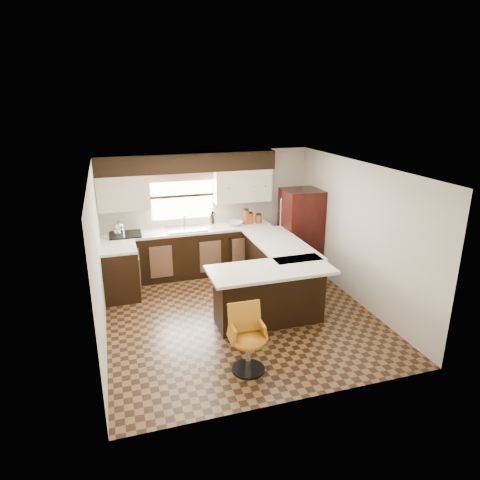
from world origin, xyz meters
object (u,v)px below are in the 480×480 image
object	(u,v)px
refrigerator	(300,231)
bar_chair	(248,340)
peninsula_return	(269,296)
peninsula_long	(277,269)

from	to	relation	value
refrigerator	bar_chair	size ratio (longest dim) A/B	1.89
bar_chair	peninsula_return	bearing A→B (deg)	58.77
peninsula_return	refrigerator	world-z (taller)	refrigerator
peninsula_return	bar_chair	bearing A→B (deg)	-122.25
peninsula_long	bar_chair	bearing A→B (deg)	-120.46
peninsula_long	refrigerator	distance (m)	1.22
peninsula_return	bar_chair	world-z (taller)	peninsula_return
refrigerator	bar_chair	distance (m)	3.59
peninsula_return	bar_chair	size ratio (longest dim) A/B	1.85
peninsula_long	bar_chair	xyz separation A→B (m)	(-1.24, -2.10, -0.00)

